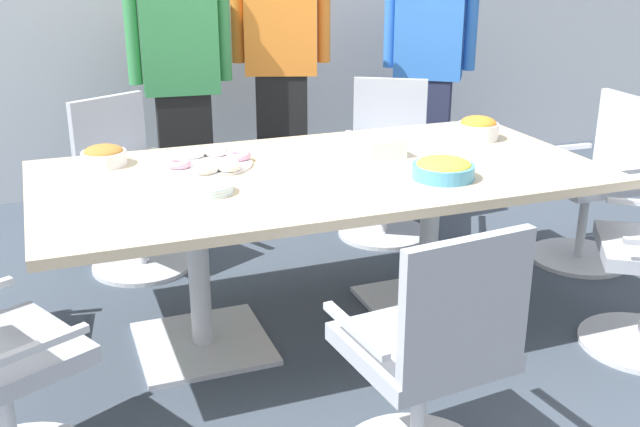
{
  "coord_description": "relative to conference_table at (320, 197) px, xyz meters",
  "views": [
    {
      "loc": [
        -1.11,
        -2.93,
        1.69
      ],
      "look_at": [
        0.0,
        0.0,
        0.55
      ],
      "focal_mm": 42.62,
      "sensor_mm": 36.0,
      "label": 1
    }
  ],
  "objects": [
    {
      "name": "snack_bowl_pretzels",
      "position": [
        -0.86,
        0.4,
        0.17
      ],
      "size": [
        0.19,
        0.19,
        0.09
      ],
      "color": "white",
      "rests_on": "conference_table"
    },
    {
      "name": "person_standing_0",
      "position": [
        -0.28,
        1.59,
        0.27
      ],
      "size": [
        0.61,
        0.26,
        1.71
      ],
      "rotation": [
        0.0,
        0.0,
        -3.24
      ],
      "color": "black",
      "rests_on": "ground"
    },
    {
      "name": "person_standing_1",
      "position": [
        0.35,
        1.61,
        0.36
      ],
      "size": [
        0.6,
        0.35,
        1.87
      ],
      "rotation": [
        0.0,
        0.0,
        -3.47
      ],
      "color": "black",
      "rests_on": "ground"
    },
    {
      "name": "office_chair_2",
      "position": [
        0.79,
        0.98,
        -0.22
      ],
      "size": [
        0.74,
        0.74,
        0.91
      ],
      "rotation": [
        0.0,
        0.0,
        -3.69
      ],
      "color": "silver",
      "rests_on": "ground"
    },
    {
      "name": "napkin_pile",
      "position": [
        0.34,
        0.12,
        0.17
      ],
      "size": [
        0.18,
        0.18,
        0.08
      ],
      "primitive_type": "cube",
      "color": "white",
      "rests_on": "conference_table"
    },
    {
      "name": "person_standing_2",
      "position": [
        1.37,
        1.57,
        0.26
      ],
      "size": [
        0.55,
        0.43,
        1.69
      ],
      "rotation": [
        0.0,
        0.0,
        -3.75
      ],
      "color": "#232842",
      "rests_on": "ground"
    },
    {
      "name": "snack_bowl_chips_yellow",
      "position": [
        0.44,
        -0.29,
        0.17
      ],
      "size": [
        0.26,
        0.26,
        0.09
      ],
      "color": "#4C9EC6",
      "rests_on": "conference_table"
    },
    {
      "name": "office_chair_3",
      "position": [
        -0.7,
        1.01,
        -0.22
      ],
      "size": [
        0.73,
        0.73,
        0.91
      ],
      "rotation": [
        0.0,
        0.0,
        -2.66
      ],
      "color": "silver",
      "rests_on": "ground"
    },
    {
      "name": "snack_bowl_chips_orange",
      "position": [
        0.92,
        0.22,
        0.18
      ],
      "size": [
        0.2,
        0.2,
        0.12
      ],
      "color": "white",
      "rests_on": "conference_table"
    },
    {
      "name": "office_chair_1",
      "position": [
        1.67,
        0.2,
        -0.22
      ],
      "size": [
        0.56,
        0.56,
        0.91
      ],
      "rotation": [
        0.0,
        0.0,
        -4.75
      ],
      "color": "silver",
      "rests_on": "ground"
    },
    {
      "name": "plate_stack",
      "position": [
        -0.51,
        -0.14,
        0.14
      ],
      "size": [
        0.18,
        0.18,
        0.04
      ],
      "color": "white",
      "rests_on": "conference_table"
    },
    {
      "name": "ground_plane",
      "position": [
        0.0,
        0.0,
        -0.63
      ],
      "size": [
        10.0,
        10.0,
        0.01
      ],
      "primitive_type": "cube",
      "color": "#3D4754"
    },
    {
      "name": "conference_table",
      "position": [
        0.0,
        0.0,
        0.0
      ],
      "size": [
        2.4,
        1.2,
        0.75
      ],
      "color": "#CCB793",
      "rests_on": "ground"
    },
    {
      "name": "office_chair_6",
      "position": [
        -0.04,
        -1.1,
        -0.22
      ],
      "size": [
        0.59,
        0.59,
        0.91
      ],
      "rotation": [
        0.0,
        0.0,
        0.1
      ],
      "color": "silver",
      "rests_on": "ground"
    },
    {
      "name": "donut_platter",
      "position": [
        -0.43,
        0.23,
        0.14
      ],
      "size": [
        0.38,
        0.37,
        0.04
      ],
      "color": "white",
      "rests_on": "conference_table"
    }
  ]
}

